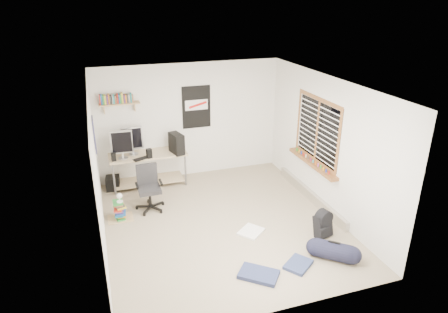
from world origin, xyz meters
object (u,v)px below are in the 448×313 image
object	(u,v)px
office_chair	(149,186)
duffel_bag	(333,251)
desk	(149,169)
book_stack	(120,211)
backpack	(323,226)

from	to	relation	value
office_chair	duffel_bag	size ratio (longest dim) A/B	1.54
desk	duffel_bag	size ratio (longest dim) A/B	2.81
office_chair	book_stack	distance (m)	0.70
desk	backpack	distance (m)	3.82
desk	office_chair	xyz separation A→B (m)	(-0.14, -1.08, 0.12)
book_stack	office_chair	bearing A→B (deg)	17.26
duffel_bag	desk	bearing A→B (deg)	164.08
desk	book_stack	xyz separation A→B (m)	(-0.72, -1.26, -0.21)
desk	book_stack	world-z (taller)	desk
office_chair	backpack	xyz separation A→B (m)	(2.62, -1.82, -0.29)
book_stack	backpack	bearing A→B (deg)	-27.20
office_chair	duffel_bag	world-z (taller)	office_chair
office_chair	book_stack	bearing A→B (deg)	-163.78
backpack	book_stack	size ratio (longest dim) A/B	0.93
office_chair	backpack	size ratio (longest dim) A/B	2.28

